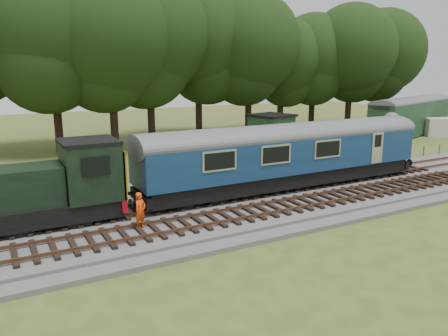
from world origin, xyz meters
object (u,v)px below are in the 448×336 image
dmu_railcar (287,150)px  worker (140,211)px  parked_coach (412,114)px  shunter_loco (27,192)px  caravan (442,127)px

dmu_railcar → worker: (-9.69, -2.46, -1.43)m
worker → parked_coach: 38.86m
dmu_railcar → shunter_loco: 13.94m
caravan → shunter_loco: bearing=-142.5°
shunter_loco → parked_coach: parked_coach is taller
shunter_loco → caravan: shunter_loco is taller
shunter_loco → dmu_railcar: bearing=-0.0°
shunter_loco → worker: (4.24, -2.46, -0.80)m
dmu_railcar → worker: bearing=-165.8°
parked_coach → caravan: (2.65, -1.95, -1.36)m
parked_coach → caravan: bearing=-54.3°
dmu_railcar → shunter_loco: size_ratio=2.02×
worker → parked_coach: bearing=-8.4°
dmu_railcar → parked_coach: (26.22, 12.37, -0.27)m
worker → shunter_loco: bearing=119.1°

